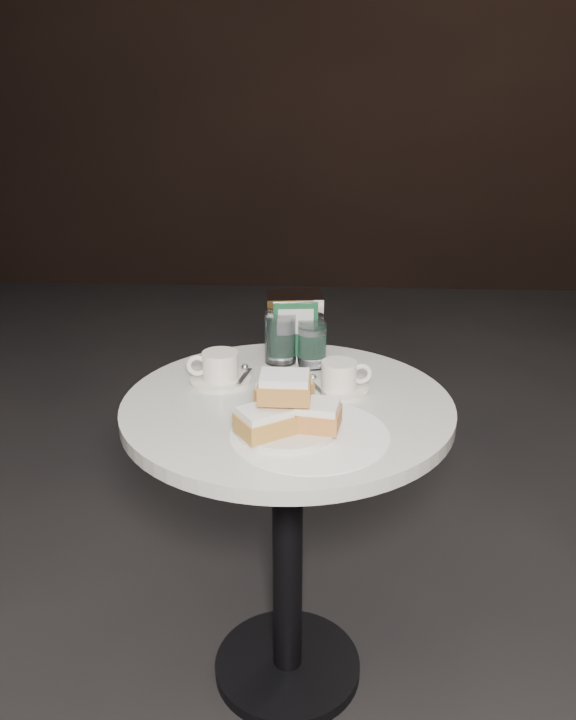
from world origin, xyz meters
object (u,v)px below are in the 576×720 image
(water_glass_left, at_px, (281,338))
(cafe_table, at_px, (287,482))
(coffee_cup_right, at_px, (340,379))
(water_glass_right, at_px, (312,345))
(napkin_dispenser, at_px, (294,325))
(coffee_cup_left, at_px, (220,369))
(beignet_plate, at_px, (287,410))

(water_glass_left, bearing_deg, cafe_table, -82.43)
(coffee_cup_right, relative_size, water_glass_left, 1.23)
(water_glass_right, relative_size, napkin_dispenser, 0.70)
(coffee_cup_left, bearing_deg, cafe_table, -34.80)
(water_glass_right, bearing_deg, cafe_table, -103.16)
(coffee_cup_right, bearing_deg, water_glass_right, 104.64)
(cafe_table, bearing_deg, water_glass_left, 97.57)
(water_glass_right, distance_m, napkin_dispenser, 0.09)
(coffee_cup_left, distance_m, coffee_cup_right, 0.27)
(coffee_cup_right, bearing_deg, beignet_plate, -126.65)
(beignet_plate, bearing_deg, cafe_table, 92.82)
(cafe_table, relative_size, coffee_cup_right, 4.94)
(cafe_table, relative_size, water_glass_right, 6.90)
(cafe_table, bearing_deg, napkin_dispenser, 89.77)
(water_glass_left, bearing_deg, coffee_cup_left, -134.29)
(water_glass_right, bearing_deg, coffee_cup_right, -66.04)
(coffee_cup_left, xyz_separation_m, napkin_dispenser, (0.16, 0.18, 0.05))
(cafe_table, height_order, water_glass_right, water_glass_right)
(water_glass_right, bearing_deg, napkin_dispenser, 122.13)
(beignet_plate, relative_size, coffee_cup_left, 1.61)
(water_glass_left, distance_m, napkin_dispenser, 0.06)
(napkin_dispenser, bearing_deg, water_glass_right, -63.84)
(cafe_table, distance_m, coffee_cup_left, 0.29)
(water_glass_right, bearing_deg, coffee_cup_left, -151.97)
(coffee_cup_left, relative_size, coffee_cup_right, 1.00)
(beignet_plate, xyz_separation_m, coffee_cup_left, (-0.16, 0.23, -0.02))
(coffee_cup_left, xyz_separation_m, coffee_cup_right, (0.27, -0.03, -0.00))
(coffee_cup_left, bearing_deg, coffee_cup_right, -11.91)
(coffee_cup_left, height_order, water_glass_left, water_glass_left)
(beignet_plate, distance_m, water_glass_left, 0.36)
(water_glass_left, relative_size, water_glass_right, 1.13)
(cafe_table, bearing_deg, coffee_cup_left, 149.83)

